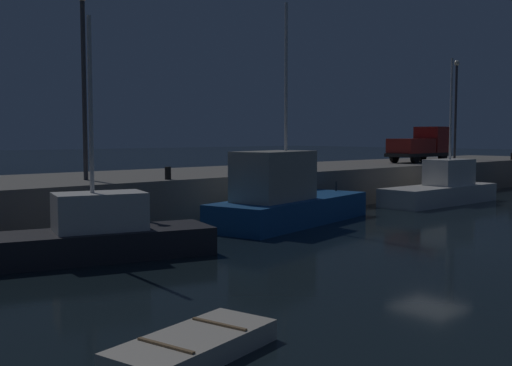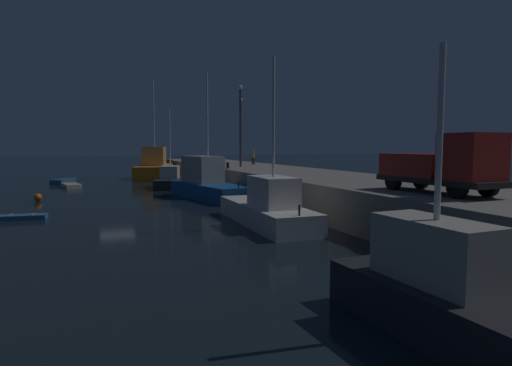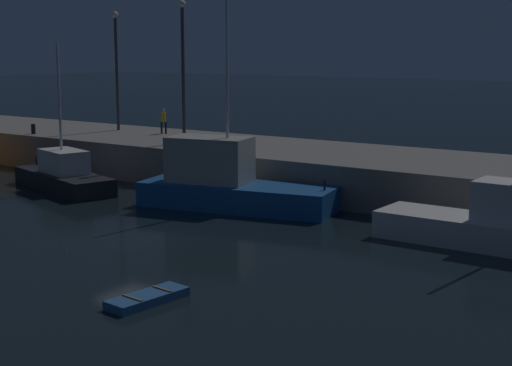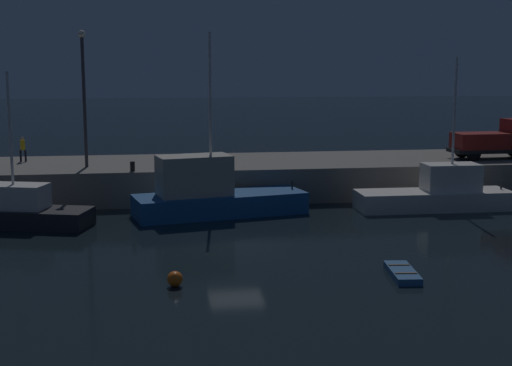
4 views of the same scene
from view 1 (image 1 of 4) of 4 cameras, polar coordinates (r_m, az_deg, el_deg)
The scene contains 11 objects.
ground_plane at distance 24.30m, azimuth 15.82°, elevation -5.40°, with size 320.00×320.00×0.00m, color black.
pier_quay at distance 33.60m, azimuth -4.84°, elevation -0.74°, with size 73.75×8.62×2.12m.
fishing_boat_white at distance 28.16m, azimuth 2.77°, elevation -1.45°, with size 9.91×4.99×10.01m.
fishing_boat_orange at distance 38.48m, azimuth 16.89°, elevation -0.50°, with size 8.96×2.69×8.71m.
fishing_trawler_green at distance 21.08m, azimuth -14.52°, elevation -4.70°, with size 8.04×4.44×7.94m.
dinghy_orange_near at distance 11.75m, azimuth -5.80°, elevation -14.82°, with size 3.63×2.14×0.45m.
lamp_post_east at distance 28.23m, azimuth -15.70°, elevation 9.98°, with size 0.44×0.44×8.19m.
lamp_post_central at distance 53.54m, azimuth 18.06°, elevation 7.18°, with size 0.44×0.44×8.11m.
utility_truck at distance 46.79m, azimuth 15.09°, elevation 3.41°, with size 5.92×2.18×2.62m.
bollard_west at distance 27.64m, azimuth -8.18°, elevation 0.92°, with size 0.28×0.28×0.57m, color black.
bollard_east at distance 53.87m, azimuth 22.70°, elevation 2.30°, with size 0.28×0.28×0.55m, color black.
Camera 1 is at (-20.40, -12.55, 4.08)m, focal length 43.09 mm.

